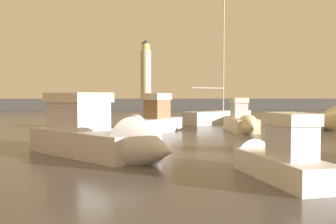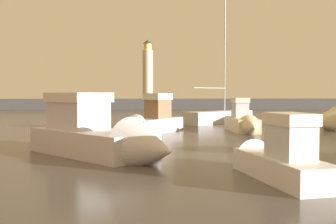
{
  "view_description": "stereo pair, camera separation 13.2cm",
  "coord_description": "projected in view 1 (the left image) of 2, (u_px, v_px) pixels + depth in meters",
  "views": [
    {
      "loc": [
        -2.95,
        -2.99,
        2.86
      ],
      "look_at": [
        -1.54,
        16.68,
        1.96
      ],
      "focal_mm": 41.47,
      "sensor_mm": 36.0,
      "label": 1
    },
    {
      "loc": [
        -2.81,
        -3.0,
        2.86
      ],
      "look_at": [
        -1.54,
        16.68,
        1.96
      ],
      "focal_mm": 41.47,
      "sensor_mm": 36.0,
      "label": 2
    }
  ],
  "objects": [
    {
      "name": "lighthouse",
      "position": [
        146.0,
        71.0,
        74.08
      ],
      "size": [
        1.98,
        1.98,
        11.27
      ],
      "color": "beige",
      "rests_on": "breakwater"
    },
    {
      "name": "motorboat_3",
      "position": [
        106.0,
        137.0,
        17.54
      ],
      "size": [
        7.76,
        8.0,
        3.57
      ],
      "color": "silver",
      "rests_on": "ground_plane"
    },
    {
      "name": "sailboat_moored",
      "position": [
        218.0,
        116.0,
        38.45
      ],
      "size": [
        7.6,
        6.45,
        13.82
      ],
      "color": "silver",
      "rests_on": "ground_plane"
    },
    {
      "name": "motorboat_0",
      "position": [
        148.0,
        121.0,
        28.4
      ],
      "size": [
        5.4,
        6.78,
        3.27
      ],
      "color": "silver",
      "rests_on": "ground_plane"
    },
    {
      "name": "breakwater",
      "position": [
        156.0,
        104.0,
        74.5
      ],
      "size": [
        79.37,
        4.27,
        1.98
      ],
      "primitive_type": "cube",
      "color": "#423F3D",
      "rests_on": "ground_plane"
    },
    {
      "name": "motorboat_1",
      "position": [
        243.0,
        122.0,
        29.38
      ],
      "size": [
        1.77,
        6.15,
        2.83
      ],
      "color": "beige",
      "rests_on": "ground_plane"
    },
    {
      "name": "motorboat_4",
      "position": [
        274.0,
        157.0,
        13.46
      ],
      "size": [
        2.37,
        5.82,
        2.53
      ],
      "color": "white",
      "rests_on": "ground_plane"
    },
    {
      "name": "ground_plane",
      "position": [
        170.0,
        123.0,
        38.93
      ],
      "size": [
        220.0,
        220.0,
        0.0
      ],
      "primitive_type": "plane",
      "color": "#4C4742"
    }
  ]
}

